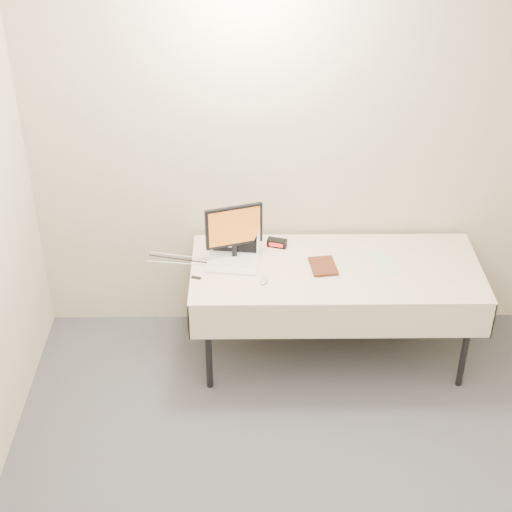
{
  "coord_description": "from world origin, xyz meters",
  "views": [
    {
      "loc": [
        -0.55,
        -2.12,
        3.52
      ],
      "look_at": [
        -0.51,
        1.99,
        0.86
      ],
      "focal_mm": 55.0,
      "sensor_mm": 36.0,
      "label": 1
    }
  ],
  "objects_px": {
    "book": "(311,254)",
    "laptop": "(234,253)",
    "table": "(336,275)",
    "monitor": "(234,229)"
  },
  "relations": [
    {
      "from": "book",
      "to": "laptop",
      "type": "bearing_deg",
      "value": 162.1
    },
    {
      "from": "laptop",
      "to": "book",
      "type": "distance_m",
      "value": 0.51
    },
    {
      "from": "monitor",
      "to": "book",
      "type": "distance_m",
      "value": 0.52
    },
    {
      "from": "table",
      "to": "book",
      "type": "bearing_deg",
      "value": -174.85
    },
    {
      "from": "table",
      "to": "monitor",
      "type": "distance_m",
      "value": 0.72
    },
    {
      "from": "table",
      "to": "book",
      "type": "relative_size",
      "value": 8.69
    },
    {
      "from": "laptop",
      "to": "book",
      "type": "xyz_separation_m",
      "value": [
        0.49,
        -0.1,
        0.05
      ]
    },
    {
      "from": "table",
      "to": "book",
      "type": "height_order",
      "value": "book"
    },
    {
      "from": "laptop",
      "to": "monitor",
      "type": "distance_m",
      "value": 0.17
    },
    {
      "from": "table",
      "to": "monitor",
      "type": "xyz_separation_m",
      "value": [
        -0.65,
        0.11,
        0.29
      ]
    }
  ]
}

